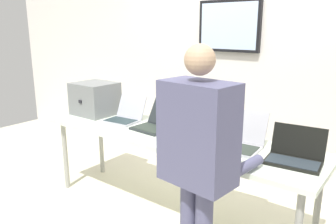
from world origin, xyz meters
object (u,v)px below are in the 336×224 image
(equipment_box, at_px, (95,99))
(laptop_station_2, at_px, (196,132))
(laptop_station_0, at_px, (125,115))
(coffee_mug, at_px, (222,154))
(workbench, at_px, (170,140))
(laptop_station_1, at_px, (156,122))
(laptop_station_4, at_px, (295,154))
(laptop_station_3, at_px, (238,139))
(person, at_px, (199,152))

(equipment_box, distance_m, laptop_station_2, 1.31)
(laptop_station_0, bearing_deg, coffee_mug, -13.94)
(laptop_station_0, bearing_deg, workbench, -5.94)
(laptop_station_1, xyz_separation_m, coffee_mug, (0.85, -0.30, -0.01))
(laptop_station_4, distance_m, coffee_mug, 0.50)
(laptop_station_1, height_order, laptop_station_4, laptop_station_1)
(laptop_station_2, bearing_deg, coffee_mug, -35.08)
(workbench, bearing_deg, equipment_box, 176.62)
(workbench, relative_size, laptop_station_1, 6.63)
(laptop_station_2, xyz_separation_m, laptop_station_4, (0.81, -0.00, -0.01))
(equipment_box, xyz_separation_m, laptop_station_1, (0.85, -0.01, -0.11))
(laptop_station_3, relative_size, coffee_mug, 4.17)
(laptop_station_3, xyz_separation_m, laptop_station_4, (0.44, -0.03, -0.01))
(equipment_box, distance_m, laptop_station_4, 2.12)
(laptop_station_0, distance_m, coffee_mug, 1.30)
(laptop_station_0, bearing_deg, equipment_box, -179.86)
(laptop_station_3, height_order, person, person)
(equipment_box, relative_size, laptop_station_1, 1.07)
(person, relative_size, coffee_mug, 16.91)
(laptop_station_3, xyz_separation_m, coffee_mug, (0.03, -0.31, -0.01))
(workbench, height_order, equipment_box, equipment_box)
(laptop_station_1, distance_m, person, 1.12)
(equipment_box, relative_size, laptop_station_4, 1.08)
(workbench, height_order, laptop_station_1, laptop_station_1)
(workbench, xyz_separation_m, person, (0.69, -0.62, 0.24))
(laptop_station_0, height_order, coffee_mug, laptop_station_0)
(workbench, xyz_separation_m, laptop_station_4, (1.07, 0.03, 0.11))
(laptop_station_0, distance_m, person, 1.47)
(laptop_station_1, distance_m, coffee_mug, 0.91)
(laptop_station_1, xyz_separation_m, laptop_station_2, (0.45, -0.02, 0.01))
(equipment_box, relative_size, person, 0.26)
(laptop_station_1, relative_size, laptop_station_2, 0.98)
(equipment_box, bearing_deg, coffee_mug, -10.37)
(laptop_station_3, bearing_deg, coffee_mug, -84.22)
(laptop_station_1, relative_size, coffee_mug, 4.15)
(equipment_box, distance_m, laptop_station_0, 0.46)
(laptop_station_1, bearing_deg, laptop_station_4, -1.11)
(laptop_station_3, distance_m, person, 0.70)
(laptop_station_0, relative_size, laptop_station_4, 0.92)
(equipment_box, bearing_deg, laptop_station_3, 0.03)
(laptop_station_0, bearing_deg, laptop_station_2, -2.08)
(laptop_station_2, distance_m, person, 0.79)
(person, bearing_deg, laptop_station_2, 123.70)
(laptop_station_2, bearing_deg, person, -56.30)
(equipment_box, height_order, laptop_station_3, equipment_box)
(workbench, distance_m, laptop_station_1, 0.23)
(laptop_station_1, distance_m, laptop_station_4, 1.27)
(laptop_station_0, relative_size, laptop_station_3, 0.91)
(workbench, relative_size, person, 1.63)
(laptop_station_4, relative_size, coffee_mug, 4.11)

